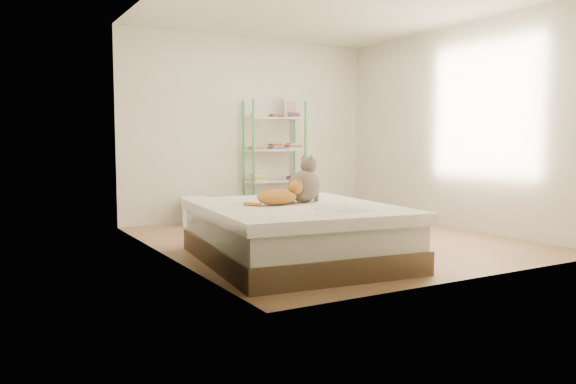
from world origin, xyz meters
TOP-DOWN VIEW (x-y plane):
  - room at (0.00, 0.00)m, footprint 3.81×4.21m
  - bed at (-0.93, -0.79)m, footprint 1.87×2.24m
  - orange_cat at (-1.09, -0.73)m, footprint 0.47×0.27m
  - grey_cat at (-0.73, -0.64)m, footprint 0.49×0.45m
  - shelf_unit at (0.31, 1.88)m, footprint 0.88×0.36m
  - cardboard_box at (-0.04, 0.94)m, footprint 0.54×0.54m
  - white_bin at (-0.95, 1.85)m, footprint 0.40×0.38m

SIDE VIEW (x-z plane):
  - cardboard_box at x=-0.04m, z-range -0.02..0.37m
  - white_bin at x=-0.95m, z-range 0.00..0.39m
  - bed at x=-0.93m, z-range 0.00..0.53m
  - orange_cat at x=-1.09m, z-range 0.53..0.72m
  - grey_cat at x=-0.73m, z-range 0.53..0.97m
  - shelf_unit at x=0.31m, z-range 0.02..1.77m
  - room at x=0.00m, z-range 0.00..2.61m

